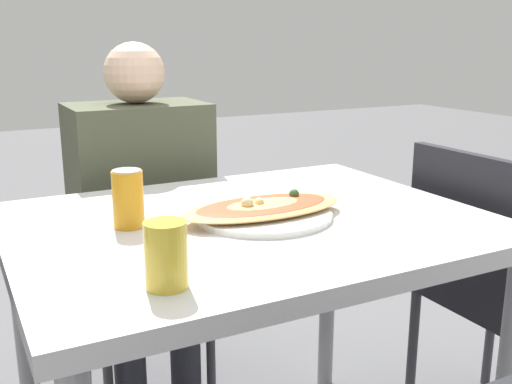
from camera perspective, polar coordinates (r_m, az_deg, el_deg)
The scene contains 7 objects.
dining_table at distance 1.37m, azimuth -0.57°, elevation -5.90°, with size 1.04×0.82×0.75m.
chair_far_seated at distance 2.06m, azimuth -11.52°, elevation -4.24°, with size 0.40×0.40×0.86m.
chair_side_right at distance 1.81m, azimuth 21.33°, elevation -7.66°, with size 0.40×0.40×0.86m.
person_seated at distance 1.91m, azimuth -10.83°, elevation -0.09°, with size 0.41×0.29×1.13m.
pizza_main at distance 1.35m, azimuth 0.65°, elevation -1.73°, with size 0.39×0.31×0.05m.
soda_can at distance 1.30m, azimuth -12.09°, elevation -0.64°, with size 0.07×0.07×0.12m.
drink_glass at distance 0.97m, azimuth -8.56°, elevation -5.96°, with size 0.07×0.07×0.11m.
Camera 1 is at (-0.58, -1.15, 1.14)m, focal length 42.00 mm.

